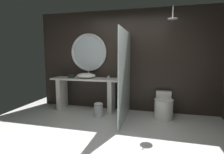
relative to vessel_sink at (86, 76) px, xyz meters
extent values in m
plane|color=silver|center=(0.99, -1.58, -0.92)|extent=(5.76, 5.76, 0.00)
cube|color=black|center=(0.99, 0.32, 0.38)|extent=(4.80, 0.10, 2.60)
cube|color=silver|center=(-0.02, 0.00, -0.09)|extent=(1.79, 0.52, 0.04)
cube|color=silver|center=(-0.72, 0.00, -0.52)|extent=(0.10, 0.44, 0.82)
cube|color=silver|center=(0.69, 0.00, -0.52)|extent=(0.10, 0.44, 0.82)
ellipsoid|color=white|center=(0.00, 0.00, 0.00)|extent=(0.51, 0.42, 0.13)
cylinder|color=silver|center=(0.00, 0.19, 0.03)|extent=(0.02, 0.02, 0.20)
cylinder|color=silver|center=(0.00, 0.13, 0.12)|extent=(0.02, 0.11, 0.02)
cylinder|color=silver|center=(0.62, -0.03, -0.03)|extent=(0.06, 0.06, 0.08)
cube|color=#282D28|center=(-0.41, -0.03, -0.03)|extent=(0.14, 0.13, 0.08)
torus|color=silver|center=(-0.02, 0.23, 0.60)|extent=(1.01, 0.07, 1.01)
cylinder|color=#B2BCC1|center=(-0.02, 0.24, 0.60)|extent=(0.90, 0.01, 0.90)
cube|color=silver|center=(1.11, -0.44, 0.07)|extent=(0.02, 1.43, 1.99)
cylinder|color=silver|center=(2.08, -0.18, 1.44)|extent=(0.02, 0.02, 0.27)
cylinder|color=silver|center=(2.08, -0.18, 1.30)|extent=(0.21, 0.21, 0.02)
cylinder|color=white|center=(1.97, -0.16, -0.70)|extent=(0.42, 0.42, 0.44)
ellipsoid|color=white|center=(1.97, -0.16, -0.47)|extent=(0.44, 0.48, 0.02)
cube|color=white|center=(1.97, 0.13, -0.52)|extent=(0.36, 0.16, 0.37)
cylinder|color=silver|center=(0.47, -0.40, -0.78)|extent=(0.21, 0.21, 0.28)
ellipsoid|color=silver|center=(0.47, -0.40, -0.61)|extent=(0.21, 0.21, 0.06)
camera|label=1|loc=(1.77, -4.21, 0.55)|focal=27.96mm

